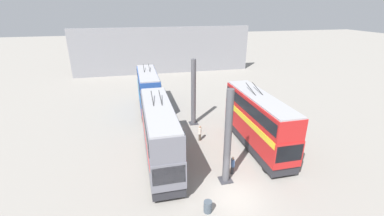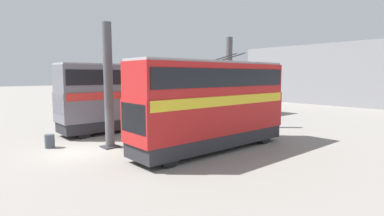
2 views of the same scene
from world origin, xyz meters
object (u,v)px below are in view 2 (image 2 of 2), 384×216
(person_aisle_foreground, at_px, (127,135))
(person_by_left_row, at_px, (206,128))
(oil_drum, at_px, (50,141))
(person_aisle_midway, at_px, (190,122))
(bus_left_far, at_px, (213,100))
(bus_right_mid, at_px, (231,90))
(bus_right_near, at_px, (126,93))

(person_aisle_foreground, bearing_deg, person_by_left_row, -93.45)
(oil_drum, bearing_deg, person_aisle_midway, -11.72)
(bus_left_far, height_order, person_by_left_row, bus_left_far)
(bus_left_far, height_order, person_aisle_foreground, bus_left_far)
(bus_right_mid, bearing_deg, person_aisle_midway, -155.74)
(bus_left_far, relative_size, person_by_left_row, 6.78)
(bus_left_far, bearing_deg, oil_drum, 135.66)
(bus_right_mid, distance_m, oil_drum, 20.03)
(person_by_left_row, bearing_deg, person_aisle_foreground, 62.59)
(person_aisle_foreground, bearing_deg, person_aisle_midway, -67.57)
(person_aisle_foreground, bearing_deg, bus_right_near, -16.53)
(bus_right_mid, relative_size, person_aisle_midway, 5.63)
(bus_left_far, distance_m, person_by_left_row, 3.77)
(bus_right_near, bearing_deg, person_aisle_midway, -54.56)
(bus_right_near, bearing_deg, oil_drum, -160.22)
(person_by_left_row, distance_m, person_aisle_midway, 2.75)
(oil_drum, bearing_deg, bus_left_far, -44.34)
(person_aisle_foreground, height_order, person_aisle_midway, person_aisle_midway)
(person_aisle_foreground, xyz_separation_m, person_aisle_midway, (6.18, 1.18, 0.04))
(person_by_left_row, bearing_deg, bus_right_mid, -68.53)
(bus_right_mid, distance_m, person_aisle_midway, 11.03)
(bus_right_near, xyz_separation_m, oil_drum, (-6.69, -2.41, -2.66))
(person_aisle_foreground, relative_size, oil_drum, 1.86)
(bus_right_mid, bearing_deg, bus_left_far, -142.56)
(bus_left_far, relative_size, oil_drum, 12.81)
(bus_left_far, height_order, oil_drum, bus_left_far)
(person_by_left_row, xyz_separation_m, oil_drum, (-9.12, 4.69, -0.42))
(person_aisle_midway, xyz_separation_m, oil_drum, (-9.86, 2.04, -0.45))
(bus_right_mid, xyz_separation_m, person_by_left_row, (-10.61, -7.10, -2.10))
(person_by_left_row, distance_m, person_aisle_foreground, 5.64)
(bus_right_mid, height_order, oil_drum, bus_right_mid)
(person_aisle_midway, bearing_deg, oil_drum, 106.13)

